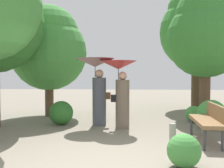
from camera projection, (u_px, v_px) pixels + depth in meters
ground_plane at (98, 166)px, 4.22m from camera, size 40.00×40.00×0.00m
person_left at (97, 78)px, 7.50m from camera, size 1.14×1.14×1.95m
person_right at (120, 82)px, 7.12m from camera, size 1.01×1.01×1.86m
park_bench at (209, 119)px, 5.68m from camera, size 0.57×1.52×0.83m
tree_near_right at (197, 26)px, 11.07m from camera, size 3.20×3.20×5.43m
tree_mid_right at (206, 32)px, 8.87m from camera, size 2.67×2.67×4.49m
tree_far_back at (49, 47)px, 9.07m from camera, size 2.65×2.65×3.90m
bush_path_left at (211, 114)px, 7.04m from camera, size 0.79×0.79×0.79m
bush_path_right at (61, 113)px, 7.61m from camera, size 0.70×0.70×0.70m
bush_behind_bench at (194, 114)px, 7.94m from camera, size 0.51×0.51×0.51m
bush_far_side at (184, 151)px, 4.15m from camera, size 0.55×0.55×0.55m
path_marker_post at (173, 139)px, 4.79m from camera, size 0.12×0.12×0.59m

